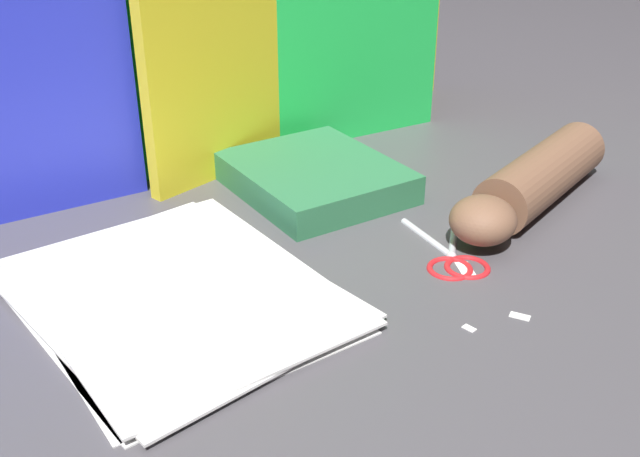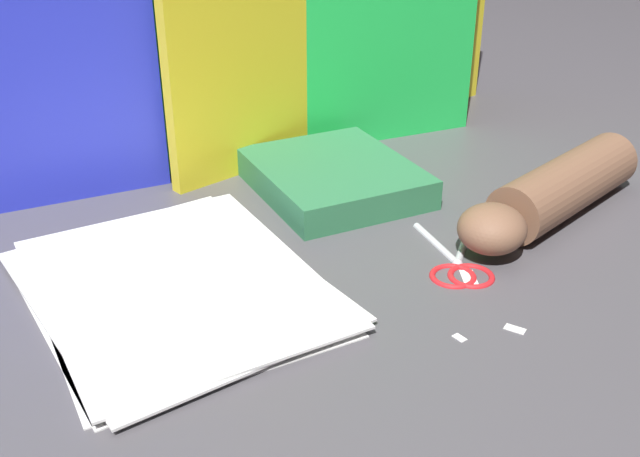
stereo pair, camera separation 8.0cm
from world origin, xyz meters
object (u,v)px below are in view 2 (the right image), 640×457
at_px(hand_forearm, 552,193).
at_px(scissors, 459,263).
at_px(paper_stack, 174,285).
at_px(book_closed, 334,177).

bearing_deg(hand_forearm, scissors, -169.60).
height_order(paper_stack, hand_forearm, hand_forearm).
bearing_deg(hand_forearm, book_closed, 130.92).
distance_m(paper_stack, scissors, 0.32).
bearing_deg(scissors, paper_stack, 158.04).
xyz_separation_m(paper_stack, hand_forearm, (0.47, -0.09, 0.03)).
xyz_separation_m(paper_stack, book_closed, (0.28, 0.13, 0.01)).
height_order(book_closed, scissors, book_closed).
distance_m(paper_stack, hand_forearm, 0.48).
distance_m(scissors, hand_forearm, 0.18).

